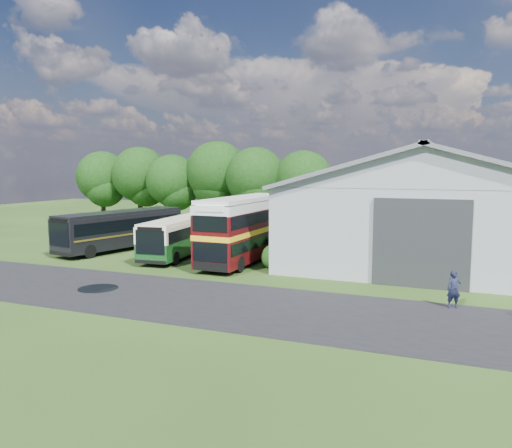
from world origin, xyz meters
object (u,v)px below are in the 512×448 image
at_px(storage_shed, 433,200).
at_px(bus_maroon_double, 246,229).
at_px(bus_dark_single, 121,229).
at_px(visitor_a, 454,290).
at_px(bus_green_single, 183,235).

xyz_separation_m(storage_shed, bus_maroon_double, (-12.14, -8.39, -1.85)).
distance_m(bus_dark_single, visitor_a, 26.72).
bearing_deg(bus_maroon_double, bus_dark_single, 176.39).
distance_m(bus_green_single, bus_maroon_double, 5.52).
bearing_deg(storage_shed, bus_green_single, -155.74).
bearing_deg(bus_green_single, storage_shed, 17.91).
height_order(storage_shed, bus_green_single, storage_shed).
distance_m(storage_shed, bus_green_single, 19.46).
bearing_deg(visitor_a, bus_dark_single, 142.20).
distance_m(bus_green_single, bus_dark_single, 6.03).
xyz_separation_m(bus_green_single, visitor_a, (19.41, -7.76, -0.65)).
bearing_deg(storage_shed, visitor_a, -83.35).
xyz_separation_m(storage_shed, bus_dark_single, (-23.60, -7.50, -2.48)).
bearing_deg(bus_maroon_double, storage_shed, 35.51).
height_order(bus_green_single, bus_dark_single, bus_dark_single).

